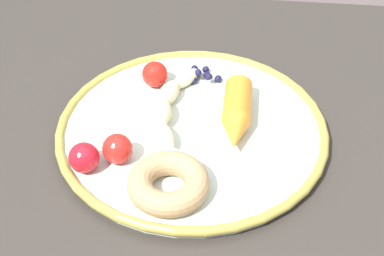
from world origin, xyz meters
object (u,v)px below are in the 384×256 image
at_px(banana, 169,114).
at_px(blueberry_pile, 203,74).
at_px(donut, 168,183).
at_px(tomato_far, 155,74).
at_px(tomato_mid, 84,158).
at_px(carrot_orange, 235,115).
at_px(plate, 192,130).
at_px(tomato_near, 117,149).
at_px(dining_table, 229,218).

distance_m(banana, blueberry_pile, 0.11).
relative_size(banana, donut, 2.29).
distance_m(blueberry_pile, tomato_far, 0.07).
relative_size(blueberry_pile, tomato_far, 1.28).
bearing_deg(donut, tomato_mid, -14.25).
xyz_separation_m(carrot_orange, blueberry_pile, (0.05, -0.10, -0.01)).
bearing_deg(tomato_far, carrot_orange, 146.67).
relative_size(banana, tomato_far, 5.95).
relative_size(carrot_orange, donut, 1.31).
xyz_separation_m(plate, donut, (0.01, 0.11, 0.02)).
xyz_separation_m(blueberry_pile, tomato_far, (0.07, 0.02, 0.01)).
relative_size(tomato_near, tomato_mid, 1.00).
height_order(carrot_orange, tomato_near, same).
bearing_deg(dining_table, banana, -32.91).
bearing_deg(tomato_near, blueberry_pile, -115.97).
bearing_deg(plate, tomato_near, 39.77).
relative_size(dining_table, banana, 4.45).
relative_size(dining_table, tomato_far, 26.51).
relative_size(banana, tomato_mid, 5.87).
height_order(plate, tomato_far, tomato_far).
relative_size(plate, tomato_far, 9.65).
relative_size(dining_table, blueberry_pile, 20.73).
bearing_deg(banana, tomato_near, 57.04).
bearing_deg(dining_table, blueberry_pile, -71.56).
bearing_deg(donut, banana, -81.99).
bearing_deg(banana, tomato_mid, 48.43).
bearing_deg(tomato_far, plate, 125.45).
xyz_separation_m(tomato_near, tomato_mid, (0.04, 0.02, -0.00)).
relative_size(tomato_near, tomato_far, 1.02).
bearing_deg(donut, blueberry_pile, -94.69).
distance_m(banana, tomato_mid, 0.13).
height_order(dining_table, banana, banana).
distance_m(donut, tomato_far, 0.21).
relative_size(plate, tomato_mid, 9.51).
bearing_deg(dining_table, tomato_far, -48.65).
height_order(donut, tomato_near, tomato_near).
relative_size(donut, tomato_mid, 2.57).
xyz_separation_m(plate, banana, (0.03, -0.01, 0.02)).
xyz_separation_m(dining_table, plate, (0.06, -0.05, 0.11)).
height_order(plate, tomato_mid, tomato_mid).
relative_size(banana, tomato_near, 5.85).
distance_m(carrot_orange, tomato_mid, 0.20).
distance_m(dining_table, carrot_orange, 0.15).
relative_size(plate, banana, 1.62).
distance_m(carrot_orange, tomato_far, 0.14).
xyz_separation_m(banana, blueberry_pile, (-0.04, -0.10, -0.01)).
bearing_deg(tomato_mid, tomato_near, -151.62).
xyz_separation_m(plate, tomato_mid, (0.12, 0.09, 0.02)).
bearing_deg(blueberry_pile, dining_table, 108.44).
height_order(banana, tomato_mid, tomato_mid).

